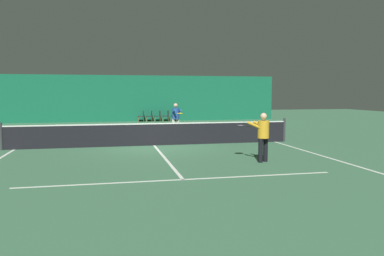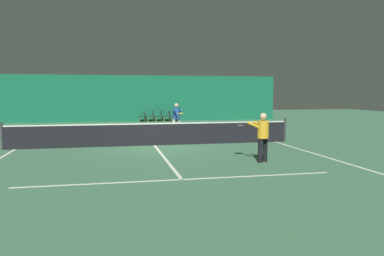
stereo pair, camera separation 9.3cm
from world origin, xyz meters
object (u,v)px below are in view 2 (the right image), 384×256
courtside_chair_4 (176,115)px  player_near (262,133)px  courtside_chair_0 (143,115)px  courtside_chair_1 (152,115)px  tennis_net (154,133)px  player_far (177,116)px  courtside_chair_2 (160,115)px  courtside_chair_3 (168,115)px

courtside_chair_4 → player_near: bearing=-0.6°
courtside_chair_0 → courtside_chair_4: 2.57m
courtside_chair_1 → courtside_chair_4: same height
tennis_net → courtside_chair_4: bearing=76.6°
player_far → courtside_chair_2: player_far is taller
player_far → courtside_chair_2: 9.10m
courtside_chair_3 → tennis_net: bearing=-10.8°
courtside_chair_0 → courtside_chair_4: (2.57, 0.00, 0.00)m
courtside_chair_1 → courtside_chair_3: size_ratio=1.00×
courtside_chair_1 → player_far: bearing=2.7°
courtside_chair_2 → courtside_chair_4: same height
courtside_chair_0 → player_far: bearing=6.7°
courtside_chair_1 → courtside_chair_4: (1.93, 0.00, 0.00)m
player_near → courtside_chair_3: bearing=-26.5°
player_near → player_far: bearing=-19.4°
tennis_net → courtside_chair_4: size_ratio=14.29×
courtside_chair_1 → courtside_chair_3: bearing=90.0°
player_near → courtside_chair_4: 17.72m
player_near → courtside_chair_0: (-2.38, 17.71, -0.44)m
courtside_chair_1 → courtside_chair_2: (0.64, 0.00, 0.00)m
courtside_chair_2 → tennis_net: bearing=-8.1°
courtside_chair_0 → courtside_chair_3: (1.93, 0.00, 0.00)m
tennis_net → courtside_chair_1: (1.23, 13.21, -0.03)m
player_far → courtside_chair_4: size_ratio=1.98×
player_far → courtside_chair_0: player_far is taller
courtside_chair_2 → courtside_chair_4: bearing=90.0°
tennis_net → courtside_chair_1: size_ratio=14.29×
player_far → courtside_chair_0: (-1.07, 9.09, -0.48)m
courtside_chair_1 → courtside_chair_3: (1.28, 0.00, 0.00)m
tennis_net → player_far: (1.66, 4.12, 0.46)m
courtside_chair_0 → courtside_chair_2: same height
courtside_chair_0 → courtside_chair_2: size_ratio=1.00×
player_near → courtside_chair_2: player_near is taller
courtside_chair_2 → courtside_chair_3: same height
player_far → courtside_chair_2: size_ratio=1.98×
tennis_net → courtside_chair_3: bearing=79.2°
courtside_chair_2 → player_far: bearing=-1.3°
player_near → courtside_chair_3: 17.72m
player_near → player_far: size_ratio=0.95×
player_near → courtside_chair_0: player_near is taller
player_far → courtside_chair_0: 9.16m
tennis_net → courtside_chair_4: 13.58m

